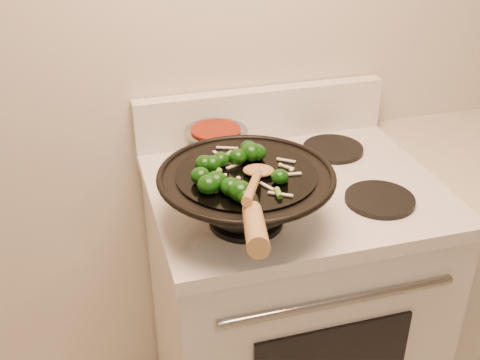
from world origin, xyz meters
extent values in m
plane|color=silver|center=(0.00, 1.50, 1.30)|extent=(3.50, 0.00, 3.50)
cube|color=white|center=(-0.03, 1.17, 0.44)|extent=(0.76, 0.64, 0.88)
cube|color=white|center=(-0.03, 1.17, 0.90)|extent=(0.78, 0.66, 0.04)
cube|color=white|center=(-0.03, 1.47, 1.00)|extent=(0.78, 0.05, 0.16)
cylinder|color=gray|center=(-0.03, 0.84, 0.78)|extent=(0.60, 0.02, 0.02)
cylinder|color=black|center=(-0.21, 1.02, 0.93)|extent=(0.18, 0.18, 0.01)
cylinder|color=black|center=(0.15, 1.02, 0.93)|extent=(0.18, 0.18, 0.01)
cylinder|color=black|center=(-0.21, 1.32, 0.93)|extent=(0.18, 0.18, 0.01)
cylinder|color=black|center=(0.15, 1.32, 0.93)|extent=(0.18, 0.18, 0.01)
torus|color=black|center=(-0.21, 1.02, 1.05)|extent=(0.42, 0.42, 0.02)
cylinder|color=black|center=(-0.21, 1.02, 1.06)|extent=(0.33, 0.33, 0.01)
cylinder|color=black|center=(-0.27, 0.79, 1.12)|extent=(0.05, 0.08, 0.05)
cylinder|color=#9F713E|center=(-0.30, 0.65, 1.16)|extent=(0.09, 0.22, 0.10)
ellipsoid|color=#0B3508|center=(-0.18, 1.08, 1.08)|extent=(0.05, 0.05, 0.04)
cylinder|color=#50792B|center=(-0.16, 1.08, 1.07)|extent=(0.02, 0.02, 0.02)
ellipsoid|color=#0B3508|center=(-0.32, 1.01, 1.08)|extent=(0.05, 0.05, 0.04)
ellipsoid|color=#0B3508|center=(-0.29, 0.97, 1.08)|extent=(0.05, 0.05, 0.04)
ellipsoid|color=#0B3508|center=(-0.15, 0.96, 1.08)|extent=(0.04, 0.04, 0.03)
cylinder|color=#50792B|center=(-0.14, 0.96, 1.07)|extent=(0.02, 0.02, 0.01)
ellipsoid|color=#0B3508|center=(-0.17, 1.12, 1.08)|extent=(0.04, 0.04, 0.03)
ellipsoid|color=#0B3508|center=(-0.30, 1.06, 1.08)|extent=(0.04, 0.04, 0.04)
ellipsoid|color=#0B3508|center=(-0.31, 0.96, 1.08)|extent=(0.05, 0.05, 0.04)
cylinder|color=#50792B|center=(-0.30, 0.96, 1.07)|extent=(0.02, 0.02, 0.01)
ellipsoid|color=#0B3508|center=(-0.21, 1.07, 1.08)|extent=(0.04, 0.04, 0.04)
ellipsoid|color=#0B3508|center=(-0.16, 1.08, 1.08)|extent=(0.05, 0.05, 0.04)
ellipsoid|color=#0B3508|center=(-0.25, 0.90, 1.08)|extent=(0.04, 0.04, 0.04)
cylinder|color=#50792B|center=(-0.23, 0.90, 1.07)|extent=(0.02, 0.02, 0.02)
ellipsoid|color=#0B3508|center=(-0.27, 0.94, 1.08)|extent=(0.05, 0.05, 0.04)
ellipsoid|color=#0B3508|center=(-0.28, 1.06, 1.08)|extent=(0.04, 0.04, 0.04)
ellipsoid|color=#0B3508|center=(-0.26, 1.07, 1.08)|extent=(0.04, 0.04, 0.04)
cylinder|color=#50792B|center=(-0.24, 1.07, 1.07)|extent=(0.02, 0.02, 0.02)
ellipsoid|color=#0B3508|center=(-0.25, 0.91, 1.08)|extent=(0.05, 0.05, 0.04)
cube|color=silver|center=(-0.27, 1.00, 1.06)|extent=(0.03, 0.06, 0.00)
cube|color=silver|center=(-0.22, 1.15, 1.06)|extent=(0.05, 0.03, 0.00)
cube|color=silver|center=(-0.18, 0.94, 1.06)|extent=(0.03, 0.04, 0.00)
cube|color=silver|center=(-0.11, 0.98, 1.06)|extent=(0.04, 0.01, 0.00)
cube|color=silver|center=(-0.16, 0.90, 1.06)|extent=(0.05, 0.04, 0.00)
cube|color=silver|center=(-0.23, 1.06, 1.06)|extent=(0.04, 0.02, 0.00)
cube|color=silver|center=(-0.10, 1.05, 1.06)|extent=(0.04, 0.03, 0.00)
cube|color=silver|center=(-0.11, 1.02, 1.06)|extent=(0.03, 0.04, 0.00)
cube|color=silver|center=(-0.25, 1.12, 1.06)|extent=(0.02, 0.06, 0.00)
cylinder|color=#5B912E|center=(-0.17, 0.90, 1.07)|extent=(0.02, 0.03, 0.02)
cylinder|color=#5B912E|center=(-0.32, 1.01, 1.07)|extent=(0.03, 0.02, 0.02)
cylinder|color=#5B912E|center=(-0.27, 1.03, 1.07)|extent=(0.03, 0.02, 0.02)
cylinder|color=#5B912E|center=(-0.18, 1.01, 1.07)|extent=(0.02, 0.03, 0.02)
cylinder|color=#5B912E|center=(-0.32, 1.03, 1.07)|extent=(0.03, 0.02, 0.02)
cylinder|color=#5B912E|center=(-0.23, 1.11, 1.07)|extent=(0.02, 0.03, 0.02)
sphere|color=beige|center=(-0.10, 1.00, 1.06)|extent=(0.01, 0.01, 0.01)
sphere|color=beige|center=(-0.27, 0.94, 1.06)|extent=(0.01, 0.01, 0.01)
sphere|color=beige|center=(-0.12, 1.03, 1.06)|extent=(0.01, 0.01, 0.01)
sphere|color=beige|center=(-0.31, 1.03, 1.06)|extent=(0.01, 0.01, 0.01)
sphere|color=beige|center=(-0.23, 0.99, 1.06)|extent=(0.01, 0.01, 0.01)
ellipsoid|color=#9F713E|center=(-0.18, 1.01, 1.07)|extent=(0.09, 0.08, 0.02)
cylinder|color=#9F713E|center=(-0.24, 0.86, 1.12)|extent=(0.13, 0.28, 0.12)
cylinder|color=gray|center=(-0.21, 1.32, 0.98)|extent=(0.18, 0.18, 0.10)
cylinder|color=#6E1405|center=(-0.21, 1.32, 1.04)|extent=(0.14, 0.14, 0.01)
cylinder|color=black|center=(-0.21, 1.18, 1.03)|extent=(0.02, 0.11, 0.02)
camera|label=1|loc=(-0.56, -0.15, 1.74)|focal=45.00mm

